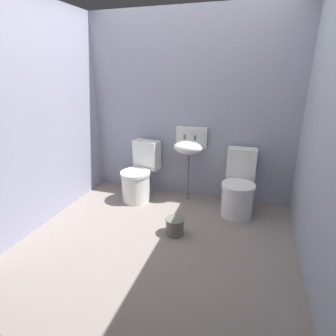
{
  "coord_description": "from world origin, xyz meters",
  "views": [
    {
      "loc": [
        0.83,
        -2.32,
        1.7
      ],
      "look_at": [
        0.0,
        0.3,
        0.7
      ],
      "focal_mm": 28.8,
      "sensor_mm": 36.0,
      "label": 1
    }
  ],
  "objects_px": {
    "toilet_left": "(139,176)",
    "bucket": "(175,226)",
    "sink": "(189,146)",
    "toilet_right": "(238,189)"
  },
  "relations": [
    {
      "from": "toilet_left",
      "to": "sink",
      "type": "xyz_separation_m",
      "value": [
        0.65,
        0.19,
        0.43
      ]
    },
    {
      "from": "toilet_right",
      "to": "sink",
      "type": "relative_size",
      "value": 0.79
    },
    {
      "from": "toilet_left",
      "to": "toilet_right",
      "type": "xyz_separation_m",
      "value": [
        1.33,
        -0.0,
        0.0
      ]
    },
    {
      "from": "bucket",
      "to": "toilet_right",
      "type": "bearing_deg",
      "value": 49.26
    },
    {
      "from": "sink",
      "to": "bucket",
      "type": "bearing_deg",
      "value": -85.35
    },
    {
      "from": "toilet_right",
      "to": "bucket",
      "type": "distance_m",
      "value": 0.96
    },
    {
      "from": "bucket",
      "to": "sink",
      "type": "bearing_deg",
      "value": 94.65
    },
    {
      "from": "sink",
      "to": "bucket",
      "type": "xyz_separation_m",
      "value": [
        0.07,
        -0.9,
        -0.65
      ]
    },
    {
      "from": "bucket",
      "to": "toilet_left",
      "type": "bearing_deg",
      "value": 135.43
    },
    {
      "from": "toilet_left",
      "to": "bucket",
      "type": "distance_m",
      "value": 1.04
    }
  ]
}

